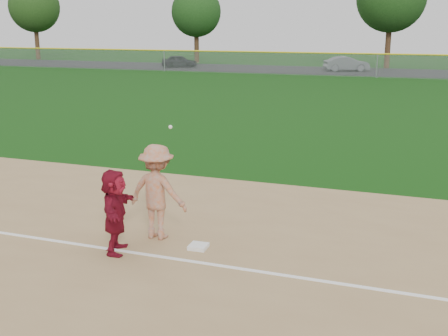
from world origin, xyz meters
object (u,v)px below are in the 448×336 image
(first_base, at_px, (198,246))
(car_mid, at_px, (346,64))
(base_runner, at_px, (115,211))
(car_left, at_px, (180,61))

(first_base, height_order, car_mid, car_mid)
(base_runner, distance_m, car_left, 49.88)
(first_base, xyz_separation_m, base_runner, (-1.47, -0.71, 0.81))
(first_base, xyz_separation_m, car_mid, (-3.42, 46.12, 0.66))
(car_mid, bearing_deg, car_left, 69.54)
(base_runner, relative_size, car_mid, 0.40)
(first_base, bearing_deg, car_left, 114.61)
(first_base, height_order, car_left, car_left)
(first_base, relative_size, car_left, 0.10)
(first_base, xyz_separation_m, car_left, (-20.75, 45.30, 0.59))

